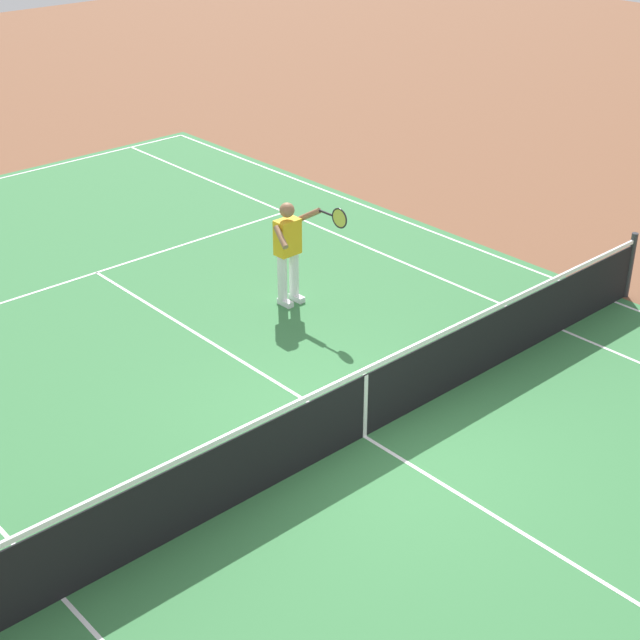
% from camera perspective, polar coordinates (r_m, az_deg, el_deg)
% --- Properties ---
extents(ground_plane, '(60.00, 60.00, 0.00)m').
position_cam_1_polar(ground_plane, '(11.84, 2.63, -6.94)').
color(ground_plane, brown).
extents(court_slab, '(24.20, 11.40, 0.00)m').
position_cam_1_polar(court_slab, '(11.84, 2.63, -6.94)').
color(court_slab, '#387A42').
rests_on(court_slab, ground_plane).
extents(court_line_markings, '(23.85, 11.05, 0.01)m').
position_cam_1_polar(court_line_markings, '(11.84, 2.63, -6.93)').
color(court_line_markings, white).
rests_on(court_line_markings, ground_plane).
extents(tennis_net, '(0.10, 11.70, 1.08)m').
position_cam_1_polar(tennis_net, '(11.57, 2.68, -4.94)').
color(tennis_net, '#2D2D33').
rests_on(tennis_net, ground_plane).
extents(tennis_player_near, '(1.05, 0.78, 1.70)m').
position_cam_1_polar(tennis_player_near, '(14.60, -1.82, 4.33)').
color(tennis_player_near, white).
rests_on(tennis_player_near, ground_plane).
extents(tennis_ball, '(0.07, 0.07, 0.07)m').
position_cam_1_polar(tennis_ball, '(10.71, -8.10, -11.35)').
color(tennis_ball, '#CCE01E').
rests_on(tennis_ball, ground_plane).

